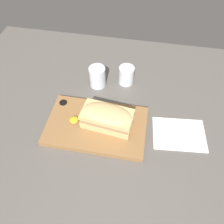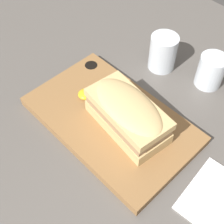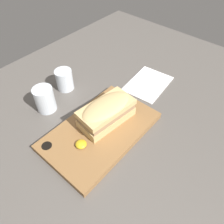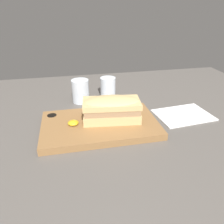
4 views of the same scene
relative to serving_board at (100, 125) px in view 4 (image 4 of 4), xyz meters
The scene contains 7 objects.
dining_table 7.71cm from the serving_board, ahead, with size 149.52×119.74×2.00cm.
serving_board is the anchor object (origin of this frame).
sandwich 7.12cm from the serving_board, 16.03° to the left, with size 19.85×11.58×8.17cm.
mustard_dollop 8.92cm from the serving_board, behind, with size 3.52×3.52×1.41cm.
water_glass 24.00cm from the serving_board, 100.70° to the left, with size 7.16×7.16×9.56cm.
wine_glass 28.46cm from the serving_board, 73.59° to the left, with size 6.80×6.80×8.46cm.
napkin 32.29cm from the serving_board, ahead, with size 21.24×16.27×0.40cm.
Camera 4 is at (-16.27, -63.00, 40.71)cm, focal length 35.00 mm.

